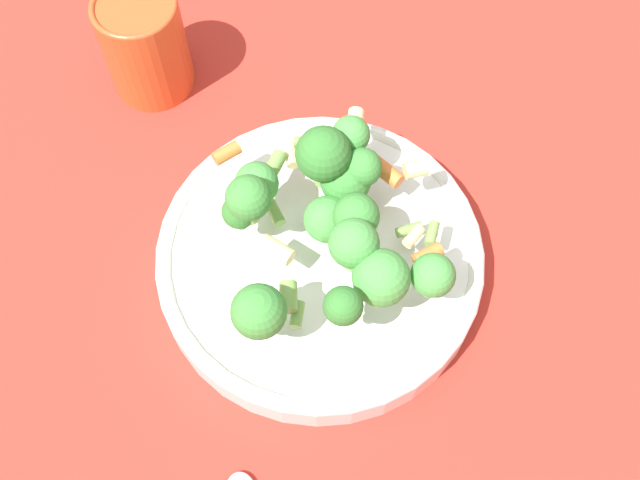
% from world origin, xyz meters
% --- Properties ---
extents(ground_plane, '(3.00, 3.00, 0.00)m').
position_xyz_m(ground_plane, '(0.00, 0.00, 0.00)').
color(ground_plane, '#B72D23').
extents(bowl, '(0.29, 0.29, 0.04)m').
position_xyz_m(bowl, '(0.00, 0.00, 0.02)').
color(bowl, white).
rests_on(bowl, ground_plane).
extents(pasta_salad, '(0.21, 0.22, 0.10)m').
position_xyz_m(pasta_salad, '(-0.01, 0.00, 0.10)').
color(pasta_salad, '#8CB766').
rests_on(pasta_salad, bowl).
extents(cup, '(0.08, 0.08, 0.11)m').
position_xyz_m(cup, '(0.03, -0.28, 0.06)').
color(cup, '#CC4C23').
rests_on(cup, ground_plane).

